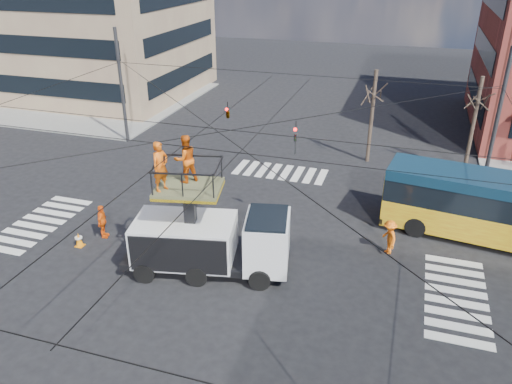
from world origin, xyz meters
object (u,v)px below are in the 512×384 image
object	(u,v)px
utility_truck	(210,229)
worker_ground	(102,221)
flagger	(389,237)
city_bus	(511,211)
traffic_cone	(79,240)

from	to	relation	value
utility_truck	worker_ground	xyz separation A→B (m)	(-5.99, 0.98, -1.16)
worker_ground	flagger	world-z (taller)	worker_ground
city_bus	traffic_cone	distance (m)	20.08
utility_truck	worker_ground	size ratio (longest dim) A/B	4.33
city_bus	worker_ground	xyz separation A→B (m)	(-18.38, -5.24, -0.88)
city_bus	traffic_cone	world-z (taller)	city_bus
city_bus	traffic_cone	size ratio (longest dim) A/B	16.73
flagger	worker_ground	bearing A→B (deg)	-105.91
worker_ground	flagger	size ratio (longest dim) A/B	1.02
worker_ground	utility_truck	bearing A→B (deg)	-116.20
traffic_cone	utility_truck	bearing A→B (deg)	0.86
city_bus	flagger	bearing A→B (deg)	-145.71
utility_truck	flagger	bearing A→B (deg)	15.27
traffic_cone	flagger	xyz separation A→B (m)	(13.81, 3.75, 0.49)
city_bus	worker_ground	distance (m)	19.13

